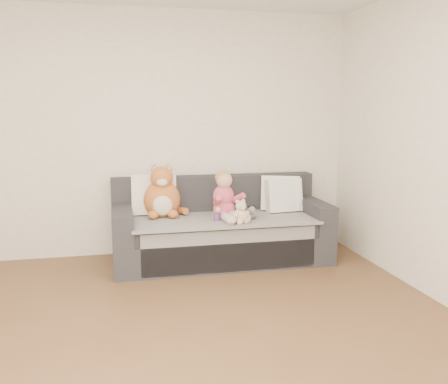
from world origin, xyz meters
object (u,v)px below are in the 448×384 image
at_px(sofa, 220,231).
at_px(teddy_bear, 241,214).
at_px(toddler, 225,198).
at_px(plush_cat, 162,196).
at_px(sippy_cup, 217,215).

xyz_separation_m(sofa, teddy_bear, (0.12, -0.40, 0.26)).
relative_size(sofa, teddy_bear, 9.13).
distance_m(toddler, plush_cat, 0.65).
xyz_separation_m(sofa, sippy_cup, (-0.09, -0.24, 0.22)).
relative_size(toddler, teddy_bear, 2.05).
bearing_deg(toddler, plush_cat, 145.91).
height_order(toddler, teddy_bear, toddler).
relative_size(toddler, plush_cat, 0.86).
relative_size(plush_cat, teddy_bear, 2.39).
bearing_deg(toddler, sofa, 87.42).
xyz_separation_m(plush_cat, sippy_cup, (0.50, -0.33, -0.15)).
bearing_deg(sofa, toddler, -78.42).
bearing_deg(sippy_cup, plush_cat, 146.70).
xyz_separation_m(sofa, plush_cat, (-0.59, 0.09, 0.37)).
xyz_separation_m(toddler, plush_cat, (-0.61, 0.22, 0.01)).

